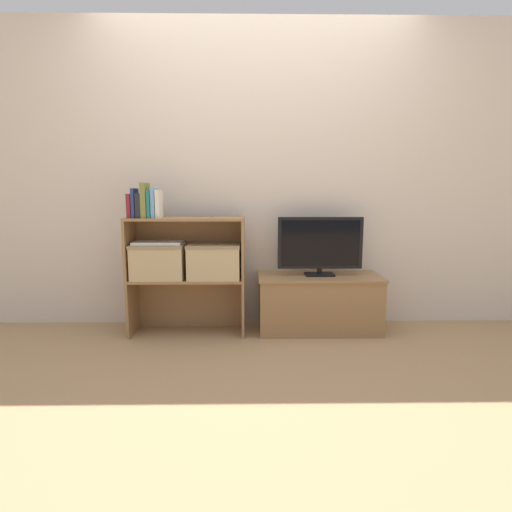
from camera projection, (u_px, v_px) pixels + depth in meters
The scene contains 16 objects.
ground_plane at pixel (256, 339), 2.95m from camera, with size 16.00×16.00×0.00m, color #A37F56.
wall_back at pixel (255, 177), 3.20m from camera, with size 10.00×0.05×2.40m.
tv_stand at pixel (319, 303), 3.12m from camera, with size 0.95×0.42×0.44m.
tv at pixel (320, 245), 3.05m from camera, with size 0.65×0.14×0.45m.
bookshelf_lower_tier at pixel (189, 295), 3.11m from camera, with size 0.87×0.32×0.43m.
bookshelf_upper_tier at pixel (188, 239), 3.05m from camera, with size 0.87×0.32×0.46m.
book_maroon at pixel (131, 206), 2.89m from camera, with size 0.03×0.13×0.17m.
book_navy at pixel (135, 203), 2.89m from camera, with size 0.02×0.14×0.21m.
book_charcoal at pixel (140, 206), 2.89m from camera, with size 0.04×0.15×0.18m.
book_olive at pixel (145, 200), 2.88m from camera, with size 0.04×0.15×0.25m.
book_teal at pixel (150, 204), 2.89m from camera, with size 0.02×0.16×0.20m.
book_skyblue at pixel (154, 203), 2.89m from camera, with size 0.03×0.14×0.22m.
book_ivory at pixel (159, 204), 2.89m from camera, with size 0.03×0.13×0.20m.
storage_basket_left at pixel (159, 260), 2.99m from camera, with size 0.39×0.28×0.26m.
storage_basket_right at pixel (214, 260), 3.00m from camera, with size 0.39×0.28×0.26m.
laptop at pixel (159, 243), 2.97m from camera, with size 0.36×0.21×0.02m.
Camera 1 is at (-0.04, -2.82, 1.06)m, focal length 28.00 mm.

